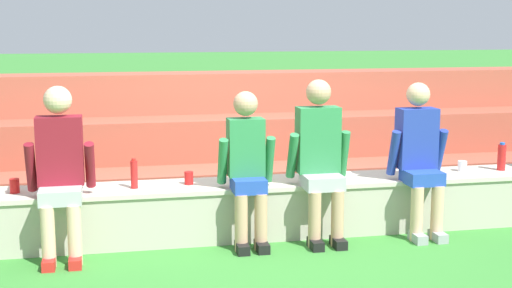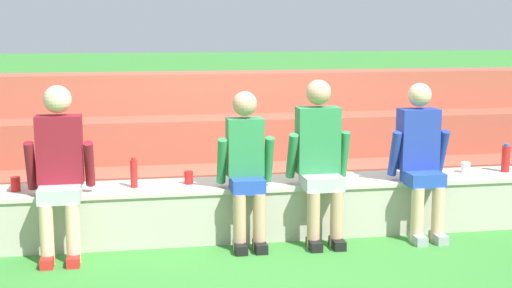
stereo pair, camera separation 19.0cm
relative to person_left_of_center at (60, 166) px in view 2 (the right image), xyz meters
The scene contains 12 objects.
ground_plane 1.87m from the person_left_of_center, ahead, with size 80.00×80.00×0.00m, color #388433.
stone_seating_wall 1.80m from the person_left_of_center, ahead, with size 7.67×0.55×0.50m.
brick_bleachers 2.58m from the person_left_of_center, 48.37° to the left, with size 9.31×1.73×1.34m.
person_left_of_center is the anchor object (origin of this frame).
person_center 1.55m from the person_left_of_center, ahead, with size 0.49×0.49×1.33m.
person_right_of_center 2.20m from the person_left_of_center, ahead, with size 0.55×0.54×1.42m.
person_far_right 3.13m from the person_left_of_center, ahead, with size 0.53×0.53×1.38m.
water_bottle_near_left 0.66m from the person_left_of_center, 23.00° to the left, with size 0.06×0.06×0.26m.
water_bottle_near_right 4.13m from the person_left_of_center, ahead, with size 0.08×0.08×0.27m.
plastic_cup_right_end 3.74m from the person_left_of_center, ahead, with size 0.09×0.09×0.10m, color white.
plastic_cup_middle 1.13m from the person_left_of_center, 15.87° to the left, with size 0.08×0.08×0.11m, color red.
plastic_cup_left_end 0.53m from the person_left_of_center, 143.99° to the left, with size 0.08×0.08×0.12m, color red.
Camera 2 is at (-1.12, -5.90, 1.91)m, focal length 49.92 mm.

